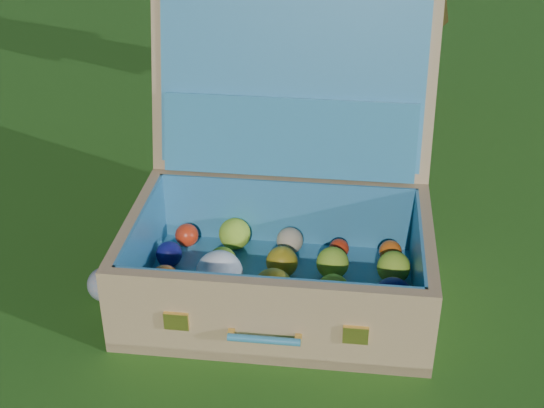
{
  "coord_description": "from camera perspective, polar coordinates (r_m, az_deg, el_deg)",
  "views": [
    {
      "loc": [
        -0.36,
        -1.44,
        1.03
      ],
      "look_at": [
        -0.15,
        -0.01,
        0.2
      ],
      "focal_mm": 50.0,
      "sensor_mm": 36.0,
      "label": 1
    }
  ],
  "objects": [
    {
      "name": "stray_ball",
      "position": [
        1.72,
        -12.49,
        -5.93
      ],
      "size": [
        0.08,
        0.08,
        0.08
      ],
      "primitive_type": "sphere",
      "color": "#467EB6",
      "rests_on": "ground"
    },
    {
      "name": "ground",
      "position": [
        1.8,
        4.72,
        -4.83
      ],
      "size": [
        60.0,
        60.0,
        0.0
      ],
      "primitive_type": "plane",
      "color": "#215114",
      "rests_on": "ground"
    },
    {
      "name": "suitcase",
      "position": [
        1.68,
        0.78,
        -0.59
      ],
      "size": [
        0.78,
        0.73,
        0.62
      ],
      "rotation": [
        0.0,
        0.0,
        -0.26
      ],
      "color": "tan",
      "rests_on": "ground"
    }
  ]
}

